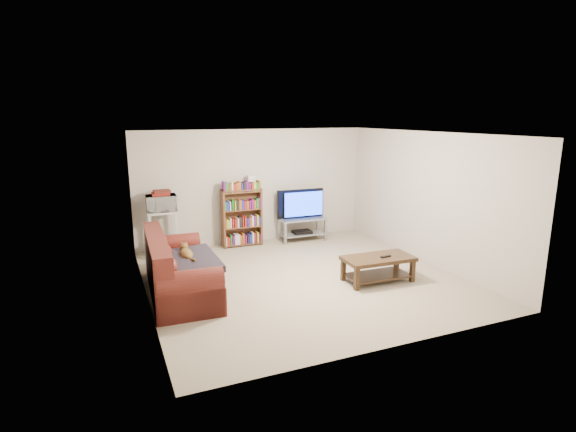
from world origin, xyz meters
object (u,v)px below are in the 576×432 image
sofa (176,274)px  tv_stand (302,225)px  coffee_table (378,264)px  bookshelf (242,217)px

sofa → tv_stand: bearing=35.4°
coffee_table → sofa: bearing=168.8°
sofa → tv_stand: 3.61m
tv_stand → sofa: bearing=-145.4°
sofa → bookshelf: size_ratio=1.82×
bookshelf → coffee_table: bearing=-62.6°
bookshelf → sofa: bearing=-128.5°
tv_stand → bookshelf: size_ratio=0.84×
sofa → tv_stand: sofa is taller
coffee_table → tv_stand: (-0.13, 2.72, 0.05)m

